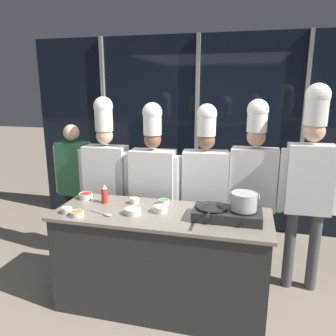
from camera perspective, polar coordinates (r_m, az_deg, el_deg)
The scene contains 21 objects.
ground_plane at distance 3.38m, azimuth -1.11°, elevation -22.57°, with size 24.00×24.00×0.00m, color gray.
window_wall_back at distance 4.68m, azimuth 5.08°, elevation 5.80°, with size 4.92×0.09×2.70m.
demo_counter at distance 3.12m, azimuth -1.15°, elevation -15.71°, with size 1.92×0.72×0.92m.
portable_stove at distance 2.82m, azimuth 10.26°, elevation -7.89°, with size 0.57×0.32×0.10m.
frying_pan at distance 2.80m, azimuth 7.62°, elevation -6.47°, with size 0.27×0.47×0.04m.
stock_pot at distance 2.77m, azimuth 13.09°, elevation -5.62°, with size 0.24×0.22×0.15m.
squeeze_bottle_chili at distance 3.20m, azimuth -10.98°, elevation -4.50°, with size 0.06×0.06×0.18m.
prep_bowl_scallions at distance 3.12m, azimuth -0.70°, elevation -5.85°, with size 0.10×0.10×0.05m.
prep_bowl_chicken at distance 3.04m, azimuth -17.18°, elevation -6.98°, with size 0.10×0.10×0.05m.
prep_bowl_onion at distance 2.90m, azimuth -6.12°, elevation -7.43°, with size 0.15×0.15×0.05m.
prep_bowl_garlic at distance 2.93m, azimuth -1.34°, elevation -7.08°, with size 0.13×0.13×0.06m.
prep_bowl_bell_pepper at distance 3.37m, azimuth -14.14°, elevation -4.69°, with size 0.13×0.13×0.06m.
prep_bowl_carrots at distance 2.96m, azimuth -15.57°, elevation -7.58°, with size 0.12×0.12×0.04m.
prep_bowl_ginger at distance 3.15m, azimuth -5.85°, elevation -5.64°, with size 0.09×0.09×0.06m.
serving_spoon_slotted at distance 2.93m, azimuth -10.94°, elevation -7.88°, with size 0.24×0.12×0.02m.
person_guest at distance 4.00m, azimuth -16.01°, elevation -1.53°, with size 0.48×0.22×1.60m.
chef_head at distance 3.70m, azimuth -10.71°, elevation -1.05°, with size 0.61×0.25×1.91m.
chef_sous at distance 3.50m, azimuth -2.63°, elevation -2.15°, with size 0.62×0.26×1.86m.
chef_line at distance 3.46m, azimuth 6.46°, elevation -2.45°, with size 0.62×0.29×1.85m.
chef_pastry at distance 3.46m, azimuth 14.63°, elevation -2.10°, with size 0.61×0.26×1.90m.
chef_apprentice at distance 3.38m, azimuth 23.42°, elevation -1.15°, with size 0.55×0.23×2.05m.
Camera 1 is at (0.71, -2.62, 2.01)m, focal length 35.00 mm.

